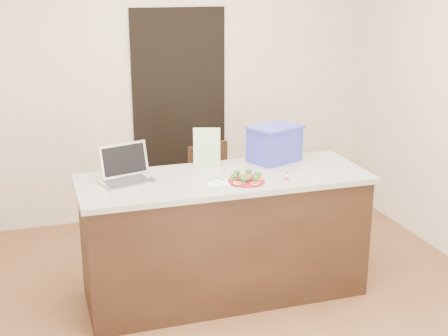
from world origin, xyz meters
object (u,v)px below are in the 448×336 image
object	(u,v)px
chair	(211,190)
blue_box	(274,143)
yogurt_bottle	(287,177)
island	(224,236)
laptop	(126,171)
plate	(246,181)
napkin	(218,183)

from	to	relation	value
chair	blue_box	bearing A→B (deg)	-83.03
yogurt_bottle	chair	xyz separation A→B (m)	(-0.21, 1.12, -0.44)
island	blue_box	xyz separation A→B (m)	(0.48, 0.25, 0.60)
laptop	chair	distance (m)	1.24
laptop	blue_box	size ratio (longest dim) A/B	0.88
laptop	blue_box	bearing A→B (deg)	-9.73
plate	laptop	bearing A→B (deg)	159.88
laptop	plate	bearing A→B (deg)	-36.45
laptop	blue_box	world-z (taller)	blue_box
napkin	laptop	bearing A→B (deg)	157.20
plate	blue_box	bearing A→B (deg)	48.07
blue_box	chair	world-z (taller)	blue_box
island	napkin	size ratio (longest dim) A/B	13.91
plate	napkin	xyz separation A→B (m)	(-0.19, 0.04, -0.01)
laptop	chair	size ratio (longest dim) A/B	0.45
plate	napkin	size ratio (longest dim) A/B	1.73
napkin	chair	xyz separation A→B (m)	(0.25, 1.02, -0.42)
island	chair	xyz separation A→B (m)	(0.16, 0.89, 0.04)
island	chair	world-z (taller)	island
napkin	plate	bearing A→B (deg)	-11.29
island	napkin	bearing A→B (deg)	-123.06
napkin	chair	bearing A→B (deg)	76.13
yogurt_bottle	blue_box	size ratio (longest dim) A/B	0.14
yogurt_bottle	napkin	bearing A→B (deg)	167.82
yogurt_bottle	blue_box	world-z (taller)	blue_box
laptop	blue_box	distance (m)	1.16
laptop	chair	bearing A→B (deg)	26.31
island	blue_box	size ratio (longest dim) A/B	4.54
napkin	chair	size ratio (longest dim) A/B	0.17
island	yogurt_bottle	distance (m)	0.66
yogurt_bottle	laptop	size ratio (longest dim) A/B	0.16
laptop	yogurt_bottle	bearing A→B (deg)	-34.58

